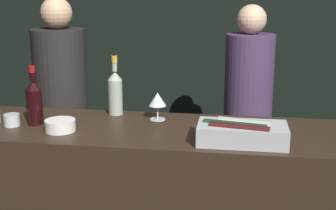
{
  "coord_description": "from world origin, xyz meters",
  "views": [
    {
      "loc": [
        0.35,
        -1.95,
        1.8
      ],
      "look_at": [
        0.0,
        0.34,
        1.19
      ],
      "focal_mm": 50.0,
      "sensor_mm": 36.0,
      "label": 1
    }
  ],
  "objects_px": {
    "red_wine_bottle_tall": "(34,101)",
    "person_in_hoodie": "(62,108)",
    "bowl_white": "(60,125)",
    "rose_wine_bottle": "(115,91)",
    "wine_glass": "(158,100)",
    "person_blond_tee": "(248,105)",
    "ice_bin_with_bottles": "(241,132)",
    "candle_votive": "(12,120)"
  },
  "relations": [
    {
      "from": "wine_glass",
      "to": "red_wine_bottle_tall",
      "type": "relative_size",
      "value": 0.49
    },
    {
      "from": "red_wine_bottle_tall",
      "to": "person_in_hoodie",
      "type": "xyz_separation_m",
      "value": [
        -0.15,
        0.74,
        -0.25
      ]
    },
    {
      "from": "wine_glass",
      "to": "person_in_hoodie",
      "type": "bearing_deg",
      "value": 143.89
    },
    {
      "from": "candle_votive",
      "to": "red_wine_bottle_tall",
      "type": "height_order",
      "value": "red_wine_bottle_tall"
    },
    {
      "from": "red_wine_bottle_tall",
      "to": "bowl_white",
      "type": "bearing_deg",
      "value": -27.86
    },
    {
      "from": "red_wine_bottle_tall",
      "to": "rose_wine_bottle",
      "type": "bearing_deg",
      "value": 34.15
    },
    {
      "from": "bowl_white",
      "to": "wine_glass",
      "type": "relative_size",
      "value": 1.01
    },
    {
      "from": "wine_glass",
      "to": "person_blond_tee",
      "type": "bearing_deg",
      "value": 62.77
    },
    {
      "from": "wine_glass",
      "to": "person_in_hoodie",
      "type": "relative_size",
      "value": 0.09
    },
    {
      "from": "wine_glass",
      "to": "person_blond_tee",
      "type": "relative_size",
      "value": 0.09
    },
    {
      "from": "candle_votive",
      "to": "person_blond_tee",
      "type": "relative_size",
      "value": 0.05
    },
    {
      "from": "ice_bin_with_bottles",
      "to": "bowl_white",
      "type": "relative_size",
      "value": 2.7
    },
    {
      "from": "wine_glass",
      "to": "candle_votive",
      "type": "bearing_deg",
      "value": -162.83
    },
    {
      "from": "ice_bin_with_bottles",
      "to": "rose_wine_bottle",
      "type": "distance_m",
      "value": 0.81
    },
    {
      "from": "candle_votive",
      "to": "rose_wine_bottle",
      "type": "height_order",
      "value": "rose_wine_bottle"
    },
    {
      "from": "rose_wine_bottle",
      "to": "person_blond_tee",
      "type": "bearing_deg",
      "value": 50.2
    },
    {
      "from": "ice_bin_with_bottles",
      "to": "red_wine_bottle_tall",
      "type": "bearing_deg",
      "value": 172.73
    },
    {
      "from": "candle_votive",
      "to": "rose_wine_bottle",
      "type": "relative_size",
      "value": 0.24
    },
    {
      "from": "rose_wine_bottle",
      "to": "red_wine_bottle_tall",
      "type": "bearing_deg",
      "value": -145.85
    },
    {
      "from": "ice_bin_with_bottles",
      "to": "candle_votive",
      "type": "distance_m",
      "value": 1.19
    },
    {
      "from": "candle_votive",
      "to": "red_wine_bottle_tall",
      "type": "relative_size",
      "value": 0.26
    },
    {
      "from": "wine_glass",
      "to": "rose_wine_bottle",
      "type": "height_order",
      "value": "rose_wine_bottle"
    },
    {
      "from": "bowl_white",
      "to": "person_in_hoodie",
      "type": "xyz_separation_m",
      "value": [
        -0.32,
        0.84,
        -0.15
      ]
    },
    {
      "from": "ice_bin_with_bottles",
      "to": "rose_wine_bottle",
      "type": "relative_size",
      "value": 1.23
    },
    {
      "from": "candle_votive",
      "to": "rose_wine_bottle",
      "type": "bearing_deg",
      "value": 31.88
    },
    {
      "from": "ice_bin_with_bottles",
      "to": "bowl_white",
      "type": "distance_m",
      "value": 0.9
    },
    {
      "from": "bowl_white",
      "to": "candle_votive",
      "type": "distance_m",
      "value": 0.29
    },
    {
      "from": "wine_glass",
      "to": "ice_bin_with_bottles",
      "type": "bearing_deg",
      "value": -35.09
    },
    {
      "from": "person_in_hoodie",
      "to": "red_wine_bottle_tall",
      "type": "bearing_deg",
      "value": -141.74
    },
    {
      "from": "wine_glass",
      "to": "person_blond_tee",
      "type": "distance_m",
      "value": 1.14
    },
    {
      "from": "bowl_white",
      "to": "red_wine_bottle_tall",
      "type": "xyz_separation_m",
      "value": [
        -0.17,
        0.09,
        0.1
      ]
    },
    {
      "from": "bowl_white",
      "to": "red_wine_bottle_tall",
      "type": "relative_size",
      "value": 0.49
    },
    {
      "from": "bowl_white",
      "to": "rose_wine_bottle",
      "type": "relative_size",
      "value": 0.45
    },
    {
      "from": "bowl_white",
      "to": "person_in_hoodie",
      "type": "relative_size",
      "value": 0.09
    },
    {
      "from": "bowl_white",
      "to": "ice_bin_with_bottles",
      "type": "bearing_deg",
      "value": -2.92
    },
    {
      "from": "bowl_white",
      "to": "rose_wine_bottle",
      "type": "xyz_separation_m",
      "value": [
        0.2,
        0.34,
        0.11
      ]
    },
    {
      "from": "ice_bin_with_bottles",
      "to": "rose_wine_bottle",
      "type": "height_order",
      "value": "rose_wine_bottle"
    },
    {
      "from": "ice_bin_with_bottles",
      "to": "rose_wine_bottle",
      "type": "bearing_deg",
      "value": 151.15
    },
    {
      "from": "red_wine_bottle_tall",
      "to": "person_blond_tee",
      "type": "xyz_separation_m",
      "value": [
        1.13,
        1.17,
        -0.28
      ]
    },
    {
      "from": "person_in_hoodie",
      "to": "ice_bin_with_bottles",
      "type": "bearing_deg",
      "value": -98.8
    },
    {
      "from": "rose_wine_bottle",
      "to": "person_blond_tee",
      "type": "relative_size",
      "value": 0.21
    },
    {
      "from": "bowl_white",
      "to": "red_wine_bottle_tall",
      "type": "distance_m",
      "value": 0.22
    }
  ]
}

